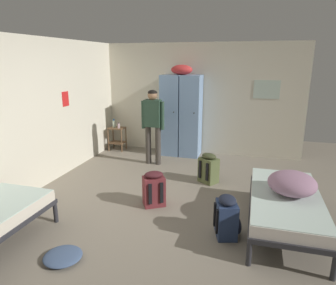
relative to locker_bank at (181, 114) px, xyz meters
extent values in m
plane|color=gray|center=(0.37, -2.71, -0.97)|extent=(9.57, 9.57, 0.00)
cube|color=beige|center=(0.37, 0.31, 0.31)|extent=(4.66, 0.06, 2.56)
cube|color=beige|center=(-1.93, -2.71, 0.31)|extent=(0.06, 5.98, 2.56)
cube|color=#B7CCBC|center=(1.84, 0.28, 0.58)|extent=(0.55, 0.01, 0.40)
cube|color=red|center=(-1.89, -1.66, 0.48)|extent=(0.01, 0.20, 0.28)
cube|color=#7A9ECC|center=(-0.23, 0.00, -0.04)|extent=(0.44, 0.52, 1.85)
cylinder|color=black|center=(-0.11, -0.27, 0.08)|extent=(0.02, 0.03, 0.02)
cube|color=#7A9ECC|center=(0.23, 0.00, -0.04)|extent=(0.44, 0.52, 1.85)
cylinder|color=black|center=(0.35, -0.27, 0.08)|extent=(0.02, 0.03, 0.02)
ellipsoid|color=red|center=(0.00, 0.00, 0.99)|extent=(0.48, 0.36, 0.22)
cylinder|color=brown|center=(-1.77, -0.23, -0.69)|extent=(0.03, 0.03, 0.55)
cylinder|color=brown|center=(-1.42, -0.23, -0.69)|extent=(0.03, 0.03, 0.55)
cylinder|color=brown|center=(-1.77, 0.04, -0.69)|extent=(0.03, 0.03, 0.55)
cylinder|color=brown|center=(-1.42, 0.04, -0.69)|extent=(0.03, 0.03, 0.55)
cube|color=brown|center=(-1.60, -0.10, -0.78)|extent=(0.38, 0.30, 0.02)
cube|color=brown|center=(-1.60, -0.10, -0.41)|extent=(0.38, 0.30, 0.02)
cylinder|color=#28282D|center=(-1.77, -3.52, -0.83)|extent=(0.06, 0.06, 0.28)
cylinder|color=#28282D|center=(-0.93, -3.52, -0.83)|extent=(0.06, 0.06, 0.28)
cylinder|color=#28282D|center=(2.51, -1.90, -0.83)|extent=(0.06, 0.06, 0.28)
cylinder|color=#28282D|center=(1.67, -1.90, -0.83)|extent=(0.06, 0.06, 0.28)
cylinder|color=#28282D|center=(2.51, -3.74, -0.83)|extent=(0.06, 0.06, 0.28)
cylinder|color=#28282D|center=(1.67, -3.74, -0.83)|extent=(0.06, 0.06, 0.28)
cube|color=#28282D|center=(2.09, -2.82, -0.66)|extent=(0.90, 1.90, 0.06)
cube|color=silver|center=(2.09, -2.82, -0.56)|extent=(0.87, 1.84, 0.14)
cube|color=silver|center=(2.09, -2.82, -0.48)|extent=(0.86, 1.82, 0.01)
ellipsoid|color=gray|center=(2.15, -2.78, -0.33)|extent=(0.61, 0.64, 0.29)
cylinder|color=#3D3833|center=(-0.30, -0.83, -0.56)|extent=(0.12, 0.12, 0.82)
cylinder|color=#3D3833|center=(-0.52, -0.83, -0.56)|extent=(0.12, 0.12, 0.82)
cube|color=#284233|center=(-0.41, -0.83, 0.13)|extent=(0.34, 0.21, 0.56)
cylinder|color=#284233|center=(-0.20, -0.83, 0.09)|extent=(0.08, 0.08, 0.58)
cylinder|color=#284233|center=(-0.62, -0.82, 0.09)|extent=(0.08, 0.08, 0.58)
sphere|color=#936B4C|center=(-0.41, -0.83, 0.51)|extent=(0.20, 0.20, 0.20)
ellipsoid|color=black|center=(-0.41, -0.83, 0.56)|extent=(0.19, 0.19, 0.11)
cylinder|color=silver|center=(-1.68, -0.08, -0.31)|extent=(0.07, 0.07, 0.17)
cylinder|color=#2666B2|center=(-1.68, -0.08, -0.21)|extent=(0.04, 0.04, 0.04)
cylinder|color=beige|center=(-1.53, -0.14, -0.34)|extent=(0.05, 0.05, 0.11)
cylinder|color=black|center=(-1.53, -0.14, -0.27)|extent=(0.03, 0.03, 0.02)
cube|color=maroon|center=(0.22, -2.67, -0.74)|extent=(0.40, 0.37, 0.46)
ellipsoid|color=#42191E|center=(0.14, -2.54, -0.82)|extent=(0.25, 0.19, 0.20)
ellipsoid|color=#42191E|center=(0.22, -2.67, -0.47)|extent=(0.36, 0.33, 0.10)
cube|color=black|center=(0.37, -2.74, -0.72)|extent=(0.06, 0.05, 0.32)
cube|color=black|center=(0.22, -2.83, -0.72)|extent=(0.06, 0.05, 0.32)
cube|color=#566038|center=(0.89, -1.53, -0.74)|extent=(0.40, 0.38, 0.46)
ellipsoid|color=#383D23|center=(0.97, -1.40, -0.82)|extent=(0.24, 0.20, 0.20)
ellipsoid|color=#383D23|center=(0.89, -1.53, -0.47)|extent=(0.36, 0.34, 0.10)
cube|color=black|center=(0.89, -1.69, -0.72)|extent=(0.05, 0.05, 0.32)
cube|color=black|center=(0.74, -1.59, -0.72)|extent=(0.05, 0.05, 0.32)
cube|color=navy|center=(1.37, -3.22, -0.74)|extent=(0.32, 0.37, 0.46)
ellipsoid|color=black|center=(1.52, -3.18, -0.82)|extent=(0.14, 0.25, 0.20)
ellipsoid|color=black|center=(1.37, -3.22, -0.47)|extent=(0.29, 0.34, 0.10)
cube|color=black|center=(1.27, -3.35, -0.72)|extent=(0.04, 0.05, 0.32)
cube|color=black|center=(1.22, -3.18, -0.72)|extent=(0.04, 0.05, 0.32)
ellipsoid|color=#42567A|center=(-0.34, -4.22, -0.93)|extent=(0.43, 0.43, 0.09)
camera|label=1|loc=(1.61, -6.74, 1.22)|focal=32.49mm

